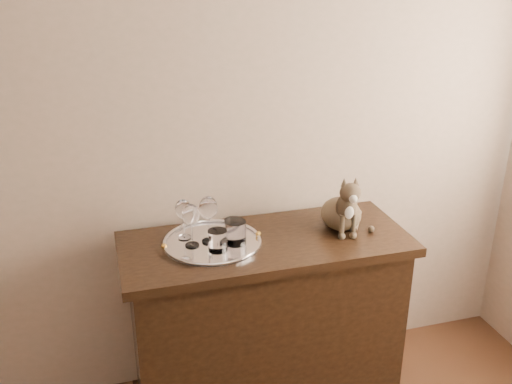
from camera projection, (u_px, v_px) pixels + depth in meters
wall_back at (101, 113)px, 2.28m from camera, size 4.00×0.10×2.70m
sideboard at (265, 325)px, 2.52m from camera, size 1.20×0.50×0.85m
tray at (212, 243)px, 2.32m from camera, size 0.40×0.40×0.01m
wine_glass_a at (184, 219)px, 2.32m from camera, size 0.07×0.07×0.17m
wine_glass_c at (191, 225)px, 2.26m from camera, size 0.07×0.07×0.18m
wine_glass_d at (209, 220)px, 2.28m from camera, size 0.08×0.08×0.20m
tumbler_a at (236, 233)px, 2.29m from camera, size 0.09×0.09×0.10m
tumbler_b at (218, 240)px, 2.24m from camera, size 0.08×0.08×0.09m
tumbler_c at (234, 229)px, 2.33m from camera, size 0.08×0.08×0.09m
cat at (342, 200)px, 2.41m from camera, size 0.29×0.27×0.26m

